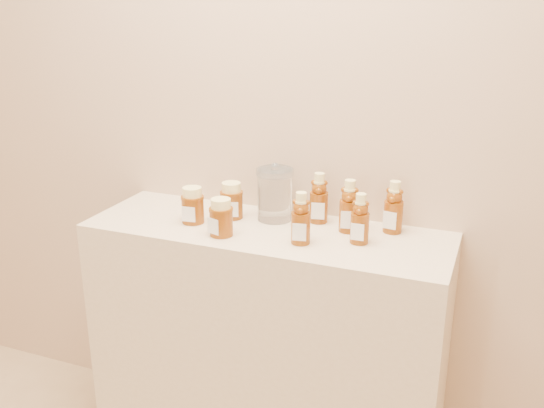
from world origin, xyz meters
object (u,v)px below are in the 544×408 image
at_px(bear_bottle_front_left, 301,215).
at_px(display_table, 267,348).
at_px(bear_bottle_back_left, 319,195).
at_px(glass_canister, 275,192).
at_px(honey_jar_left, 193,205).

bearing_deg(bear_bottle_front_left, display_table, 143.36).
relative_size(bear_bottle_back_left, glass_canister, 1.00).
bearing_deg(bear_bottle_back_left, glass_canister, 178.93).
xyz_separation_m(display_table, glass_canister, (-0.01, 0.10, 0.55)).
bearing_deg(honey_jar_left, display_table, 1.09).
bearing_deg(honey_jar_left, bear_bottle_front_left, -11.80).
height_order(display_table, glass_canister, glass_canister).
distance_m(bear_bottle_back_left, honey_jar_left, 0.42).
xyz_separation_m(bear_bottle_front_left, honey_jar_left, (-0.39, 0.04, -0.03)).
height_order(bear_bottle_front_left, honey_jar_left, bear_bottle_front_left).
xyz_separation_m(display_table, honey_jar_left, (-0.25, -0.03, 0.51)).
distance_m(bear_bottle_front_left, glass_canister, 0.22).
bearing_deg(glass_canister, display_table, -85.73).
distance_m(display_table, bear_bottle_front_left, 0.57).
distance_m(honey_jar_left, glass_canister, 0.28).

